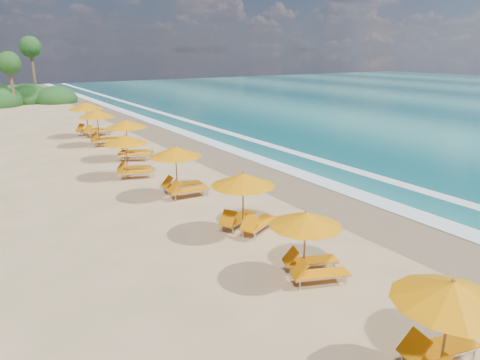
% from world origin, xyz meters
% --- Properties ---
extents(ground, '(160.00, 160.00, 0.00)m').
position_xyz_m(ground, '(0.00, 0.00, 0.00)').
color(ground, tan).
rests_on(ground, ground).
extents(wet_sand, '(4.00, 160.00, 0.01)m').
position_xyz_m(wet_sand, '(4.00, 0.00, 0.01)').
color(wet_sand, '#7E684B').
rests_on(wet_sand, ground).
extents(surf_foam, '(4.00, 160.00, 0.01)m').
position_xyz_m(surf_foam, '(6.70, 0.00, 0.03)').
color(surf_foam, white).
rests_on(surf_foam, ground).
extents(station_2, '(2.82, 2.71, 2.32)m').
position_xyz_m(station_2, '(-1.91, -10.86, 1.30)').
color(station_2, olive).
rests_on(station_2, ground).
extents(station_3, '(2.74, 2.70, 2.13)m').
position_xyz_m(station_3, '(-1.54, -6.20, 1.19)').
color(station_3, olive).
rests_on(station_3, ground).
extents(station_4, '(3.09, 3.08, 2.34)m').
position_xyz_m(station_4, '(-1.25, -2.36, 1.31)').
color(station_4, olive).
rests_on(station_4, ground).
extents(station_5, '(2.67, 2.50, 2.39)m').
position_xyz_m(station_5, '(-1.45, 2.75, 1.34)').
color(station_5, olive).
rests_on(station_5, ground).
extents(station_6, '(2.88, 2.81, 2.29)m').
position_xyz_m(station_6, '(-2.35, 7.01, 1.28)').
color(station_6, olive).
rests_on(station_6, ground).
extents(station_7, '(3.33, 3.33, 2.49)m').
position_xyz_m(station_7, '(-1.03, 10.78, 1.40)').
color(station_7, olive).
rests_on(station_7, ground).
extents(station_8, '(3.03, 2.90, 2.54)m').
position_xyz_m(station_8, '(-1.38, 15.86, 1.42)').
color(station_8, olive).
rests_on(station_8, ground).
extents(station_9, '(3.44, 3.38, 2.68)m').
position_xyz_m(station_9, '(-1.20, 19.74, 1.50)').
color(station_9, olive).
rests_on(station_9, ground).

